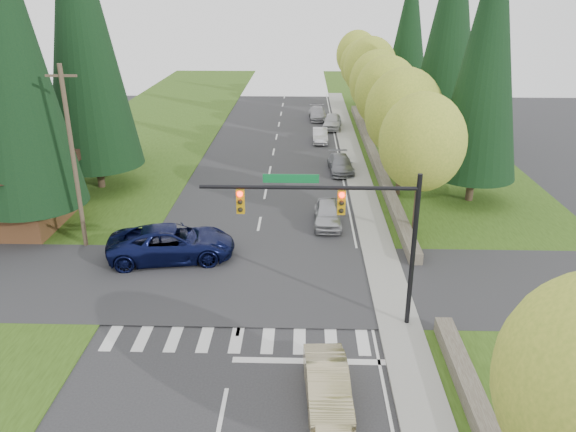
{
  "coord_description": "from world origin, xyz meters",
  "views": [
    {
      "loc": [
        2.69,
        -16.29,
        13.4
      ],
      "look_at": [
        1.93,
        9.91,
        2.8
      ],
      "focal_mm": 35.0,
      "sensor_mm": 36.0,
      "label": 1
    }
  ],
  "objects_px": {
    "suv_navy": "(172,243)",
    "parked_car_c": "(320,136)",
    "sedan_champagne": "(327,385)",
    "parked_car_b": "(341,164)",
    "parked_car_d": "(332,121)",
    "parked_car_e": "(318,113)",
    "parked_car_a": "(328,214)"
  },
  "relations": [
    {
      "from": "sedan_champagne",
      "to": "suv_navy",
      "type": "relative_size",
      "value": 0.63
    },
    {
      "from": "parked_car_a",
      "to": "sedan_champagne",
      "type": "bearing_deg",
      "value": -91.01
    },
    {
      "from": "parked_car_b",
      "to": "parked_car_e",
      "type": "bearing_deg",
      "value": 90.59
    },
    {
      "from": "sedan_champagne",
      "to": "parked_car_e",
      "type": "height_order",
      "value": "sedan_champagne"
    },
    {
      "from": "parked_car_b",
      "to": "parked_car_c",
      "type": "relative_size",
      "value": 1.14
    },
    {
      "from": "suv_navy",
      "to": "parked_car_e",
      "type": "bearing_deg",
      "value": -22.82
    },
    {
      "from": "parked_car_c",
      "to": "parked_car_b",
      "type": "bearing_deg",
      "value": -82.01
    },
    {
      "from": "parked_car_b",
      "to": "parked_car_d",
      "type": "height_order",
      "value": "parked_car_d"
    },
    {
      "from": "sedan_champagne",
      "to": "parked_car_d",
      "type": "bearing_deg",
      "value": 83.57
    },
    {
      "from": "parked_car_c",
      "to": "parked_car_e",
      "type": "xyz_separation_m",
      "value": [
        0.0,
        10.01,
        0.03
      ]
    },
    {
      "from": "parked_car_b",
      "to": "parked_car_d",
      "type": "xyz_separation_m",
      "value": [
        0.0,
        14.85,
        0.12
      ]
    },
    {
      "from": "sedan_champagne",
      "to": "parked_car_b",
      "type": "bearing_deg",
      "value": 82.05
    },
    {
      "from": "parked_car_e",
      "to": "suv_navy",
      "type": "bearing_deg",
      "value": -106.84
    },
    {
      "from": "sedan_champagne",
      "to": "parked_car_c",
      "type": "relative_size",
      "value": 1.07
    },
    {
      "from": "suv_navy",
      "to": "parked_car_a",
      "type": "xyz_separation_m",
      "value": [
        8.46,
        4.97,
        -0.21
      ]
    },
    {
      "from": "parked_car_d",
      "to": "parked_car_e",
      "type": "relative_size",
      "value": 0.96
    },
    {
      "from": "sedan_champagne",
      "to": "parked_car_a",
      "type": "bearing_deg",
      "value": 84.17
    },
    {
      "from": "parked_car_a",
      "to": "parked_car_e",
      "type": "relative_size",
      "value": 0.89
    },
    {
      "from": "parked_car_c",
      "to": "parked_car_d",
      "type": "distance_m",
      "value": 5.76
    },
    {
      "from": "suv_navy",
      "to": "parked_car_e",
      "type": "xyz_separation_m",
      "value": [
        8.46,
        35.01,
        -0.24
      ]
    },
    {
      "from": "suv_navy",
      "to": "parked_car_c",
      "type": "xyz_separation_m",
      "value": [
        8.46,
        25.0,
        -0.28
      ]
    },
    {
      "from": "suv_navy",
      "to": "parked_car_d",
      "type": "bearing_deg",
      "value": -27.1
    },
    {
      "from": "sedan_champagne",
      "to": "suv_navy",
      "type": "bearing_deg",
      "value": 121.86
    },
    {
      "from": "suv_navy",
      "to": "parked_car_c",
      "type": "height_order",
      "value": "suv_navy"
    },
    {
      "from": "sedan_champagne",
      "to": "parked_car_b",
      "type": "xyz_separation_m",
      "value": [
        2.0,
        26.73,
        -0.05
      ]
    },
    {
      "from": "sedan_champagne",
      "to": "parked_car_c",
      "type": "bearing_deg",
      "value": 85.37
    },
    {
      "from": "sedan_champagne",
      "to": "suv_navy",
      "type": "xyz_separation_m",
      "value": [
        -7.86,
        11.0,
        0.23
      ]
    },
    {
      "from": "parked_car_a",
      "to": "parked_car_e",
      "type": "xyz_separation_m",
      "value": [
        0.0,
        30.05,
        -0.03
      ]
    },
    {
      "from": "parked_car_a",
      "to": "parked_car_c",
      "type": "relative_size",
      "value": 1.06
    },
    {
      "from": "suv_navy",
      "to": "parked_car_c",
      "type": "distance_m",
      "value": 26.4
    },
    {
      "from": "sedan_champagne",
      "to": "parked_car_d",
      "type": "height_order",
      "value": "parked_car_d"
    },
    {
      "from": "parked_car_c",
      "to": "parked_car_d",
      "type": "bearing_deg",
      "value": 75.32
    }
  ]
}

